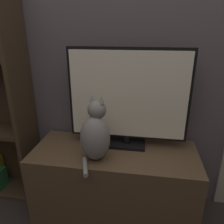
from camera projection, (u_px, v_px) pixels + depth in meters
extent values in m
cube|color=#564C51|center=(121.00, 27.00, 1.44)|extent=(4.80, 0.05, 2.60)
cube|color=brown|center=(114.00, 183.00, 1.56)|extent=(1.11, 0.46, 0.52)
cube|color=black|center=(127.00, 144.00, 1.54)|extent=(0.26, 0.15, 0.02)
cylinder|color=black|center=(127.00, 139.00, 1.52)|extent=(0.04, 0.04, 0.06)
cube|color=black|center=(128.00, 95.00, 1.42)|extent=(0.79, 0.02, 0.61)
cube|color=silver|center=(128.00, 96.00, 1.41)|extent=(0.76, 0.01, 0.57)
ellipsoid|color=gray|center=(95.00, 138.00, 1.33)|extent=(0.23, 0.22, 0.29)
ellipsoid|color=silver|center=(100.00, 136.00, 1.39)|extent=(0.12, 0.08, 0.16)
sphere|color=gray|center=(97.00, 110.00, 1.29)|extent=(0.14, 0.14, 0.11)
cone|color=gray|center=(92.00, 99.00, 1.28)|extent=(0.04, 0.04, 0.04)
cone|color=gray|center=(101.00, 100.00, 1.26)|extent=(0.04, 0.04, 0.04)
cylinder|color=gray|center=(85.00, 167.00, 1.27)|extent=(0.08, 0.17, 0.03)
cube|color=#3D2D1E|center=(22.00, 98.00, 1.55)|extent=(0.03, 0.28, 1.66)
cube|color=#236B38|center=(0.00, 180.00, 1.81)|extent=(0.04, 0.17, 0.17)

